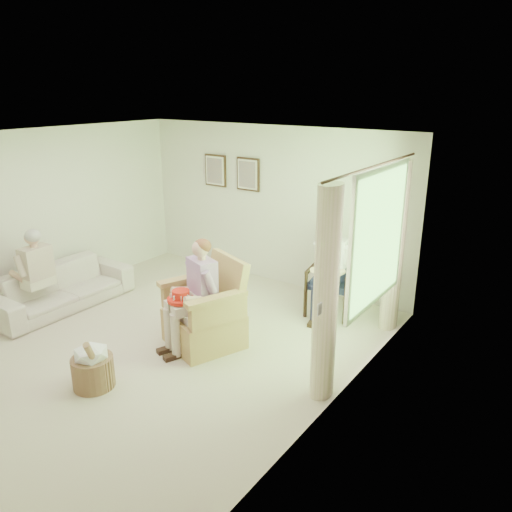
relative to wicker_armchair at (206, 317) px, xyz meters
name	(u,v)px	position (x,y,z in m)	size (l,w,h in m)	color
floor	(155,341)	(-0.57, -0.37, -0.36)	(5.50, 5.50, 0.00)	beige
back_wall	(271,206)	(-0.57, 2.38, 0.94)	(5.00, 0.04, 2.60)	silver
left_wall	(31,218)	(-3.07, -0.37, 0.94)	(0.04, 5.50, 2.60)	silver
right_wall	(332,293)	(1.93, -0.37, 0.94)	(0.04, 5.50, 2.60)	silver
ceiling	(140,139)	(-0.57, -0.37, 2.24)	(5.00, 5.50, 0.02)	white
window	(379,235)	(1.89, 0.83, 1.22)	(0.13, 2.50, 1.63)	#2D6B23
curtain_left	(326,296)	(1.76, -0.15, 0.79)	(0.34, 0.34, 2.30)	beige
curtain_right	(395,248)	(1.76, 1.81, 0.79)	(0.34, 0.34, 2.30)	beige
framed_print_left	(215,171)	(-1.72, 2.35, 1.42)	(0.45, 0.05, 0.55)	#382114
framed_print_right	(248,174)	(-1.02, 2.35, 1.42)	(0.45, 0.05, 0.55)	#382114
wicker_armchair	(206,317)	(0.00, 0.00, 0.00)	(0.89, 0.88, 1.13)	tan
wood_armchair	(334,277)	(0.90, 1.82, 0.17)	(0.63, 0.60, 0.98)	black
sofa	(61,287)	(-2.52, -0.38, -0.05)	(0.83, 2.12, 0.62)	silver
person_wicker	(197,287)	(0.00, -0.15, 0.47)	(0.40, 0.62, 1.40)	beige
person_dark	(330,263)	(0.90, 1.66, 0.44)	(0.40, 0.63, 1.37)	#1A1C3A
person_sofa	(32,269)	(-2.52, -0.78, 0.37)	(0.42, 0.62, 1.27)	beige
red_hat	(181,297)	(-0.09, -0.33, 0.38)	(0.34, 0.34, 0.14)	red
hatbox	(92,365)	(-0.37, -1.48, -0.10)	(0.54, 0.54, 0.67)	tan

